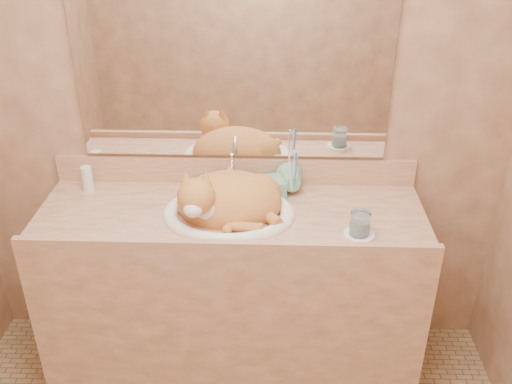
{
  "coord_description": "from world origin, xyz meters",
  "views": [
    {
      "loc": [
        0.17,
        -1.28,
        2.06
      ],
      "look_at": [
        0.1,
        0.7,
        0.96
      ],
      "focal_mm": 40.0,
      "sensor_mm": 36.0,
      "label": 1
    }
  ],
  "objects_px": {
    "soap_dispenser": "(279,183)",
    "toothbrush_cup": "(293,186)",
    "cat": "(226,198)",
    "vanity_counter": "(233,294)",
    "water_glass": "(360,224)",
    "sink_basin": "(229,197)"
  },
  "relations": [
    {
      "from": "vanity_counter",
      "to": "soap_dispenser",
      "type": "distance_m",
      "value": 0.56
    },
    {
      "from": "vanity_counter",
      "to": "soap_dispenser",
      "type": "relative_size",
      "value": 9.37
    },
    {
      "from": "cat",
      "to": "soap_dispenser",
      "type": "distance_m",
      "value": 0.24
    },
    {
      "from": "soap_dispenser",
      "to": "toothbrush_cup",
      "type": "height_order",
      "value": "soap_dispenser"
    },
    {
      "from": "cat",
      "to": "toothbrush_cup",
      "type": "distance_m",
      "value": 0.31
    },
    {
      "from": "vanity_counter",
      "to": "toothbrush_cup",
      "type": "xyz_separation_m",
      "value": [
        0.26,
        0.13,
        0.48
      ]
    },
    {
      "from": "cat",
      "to": "toothbrush_cup",
      "type": "height_order",
      "value": "cat"
    },
    {
      "from": "toothbrush_cup",
      "to": "water_glass",
      "type": "distance_m",
      "value": 0.38
    },
    {
      "from": "water_glass",
      "to": "toothbrush_cup",
      "type": "bearing_deg",
      "value": 130.35
    },
    {
      "from": "sink_basin",
      "to": "soap_dispenser",
      "type": "relative_size",
      "value": 3.08
    },
    {
      "from": "soap_dispenser",
      "to": "water_glass",
      "type": "distance_m",
      "value": 0.41
    },
    {
      "from": "vanity_counter",
      "to": "toothbrush_cup",
      "type": "relative_size",
      "value": 13.47
    },
    {
      "from": "cat",
      "to": "water_glass",
      "type": "height_order",
      "value": "cat"
    },
    {
      "from": "soap_dispenser",
      "to": "vanity_counter",
      "type": "bearing_deg",
      "value": -167.75
    },
    {
      "from": "sink_basin",
      "to": "toothbrush_cup",
      "type": "distance_m",
      "value": 0.3
    },
    {
      "from": "vanity_counter",
      "to": "soap_dispenser",
      "type": "height_order",
      "value": "soap_dispenser"
    },
    {
      "from": "toothbrush_cup",
      "to": "sink_basin",
      "type": "bearing_deg",
      "value": -149.61
    },
    {
      "from": "vanity_counter",
      "to": "soap_dispenser",
      "type": "bearing_deg",
      "value": 27.53
    },
    {
      "from": "sink_basin",
      "to": "cat",
      "type": "bearing_deg",
      "value": 143.17
    },
    {
      "from": "sink_basin",
      "to": "water_glass",
      "type": "height_order",
      "value": "sink_basin"
    },
    {
      "from": "vanity_counter",
      "to": "cat",
      "type": "relative_size",
      "value": 3.68
    },
    {
      "from": "sink_basin",
      "to": "water_glass",
      "type": "relative_size",
      "value": 5.72
    }
  ]
}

